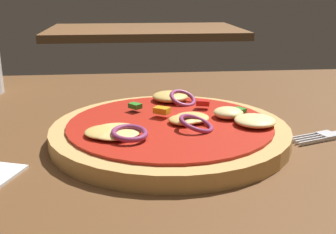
# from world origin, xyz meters

# --- Properties ---
(dining_table) EXTENTS (1.36, 0.82, 0.03)m
(dining_table) POSITION_xyz_m (0.00, 0.00, 0.02)
(dining_table) COLOR brown
(dining_table) RESTS_ON ground
(pizza) EXTENTS (0.26, 0.26, 0.04)m
(pizza) POSITION_xyz_m (-0.02, 0.03, 0.04)
(pizza) COLOR tan
(pizza) RESTS_ON dining_table
(background_table) EXTENTS (0.79, 0.49, 0.03)m
(background_table) POSITION_xyz_m (0.01, 1.37, 0.02)
(background_table) COLOR brown
(background_table) RESTS_ON ground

